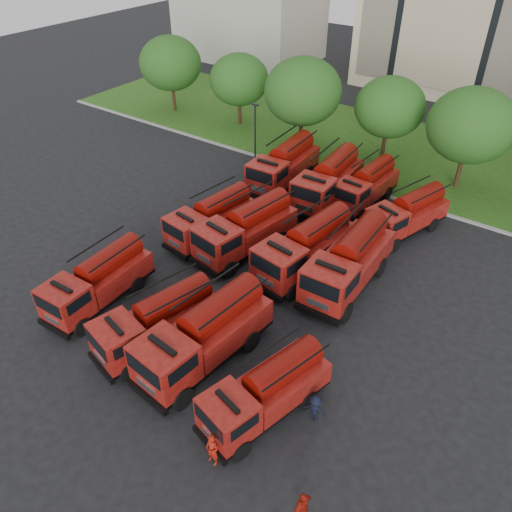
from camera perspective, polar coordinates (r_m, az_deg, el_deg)
The scene contains 27 objects.
ground at distance 28.52m, azimuth -3.74°, elevation -6.76°, with size 140.00×140.00×0.00m, color black.
lawn at distance 48.05m, azimuth 16.22°, elevation 11.24°, with size 70.00×16.00×0.12m, color #1E4713.
curb at distance 41.19m, azimuth 12.00°, elevation 7.57°, with size 70.00×0.30×0.14m, color gray.
side_building at distance 75.34m, azimuth -0.79°, elevation 25.50°, with size 18.00×12.00×10.00m, color #A6A293.
tree_0 at distance 55.16m, azimuth -9.76°, elevation 20.88°, with size 6.30×6.30×7.70m.
tree_1 at distance 50.97m, azimuth -1.95°, elevation 19.50°, with size 5.71×5.71×6.98m.
tree_2 at distance 45.32m, azimuth 5.38°, elevation 18.23°, with size 6.72×6.72×8.22m.
tree_3 at distance 44.88m, azimuth 15.04°, elevation 16.09°, with size 5.88×5.88×7.19m.
tree_4 at distance 41.58m, azimuth 23.38°, elevation 13.54°, with size 6.55×6.55×8.01m.
lamp_post_0 at distance 43.78m, azimuth -0.11°, elevation 14.28°, with size 0.60×0.25×5.11m.
fire_truck_0 at distance 29.69m, azimuth -17.58°, elevation -2.67°, with size 2.75×6.95×3.12m.
fire_truck_1 at distance 26.36m, azimuth -11.17°, elevation -7.29°, with size 3.87×7.19×3.11m.
fire_truck_2 at distance 25.04m, azimuth -5.84°, elevation -8.88°, with size 3.44×7.96×3.52m.
fire_truck_3 at distance 23.02m, azimuth 1.21°, elevation -15.13°, with size 3.74×6.81×2.94m.
fire_truck_4 at distance 33.83m, azimuth -5.07°, elevation 4.35°, with size 3.20×7.06×3.10m.
fire_truck_5 at distance 32.31m, azimuth -1.10°, elevation 3.13°, with size 3.75×7.82×3.42m.
fire_truck_6 at distance 30.72m, azimuth 5.78°, elevation 1.02°, with size 3.69×7.96×3.49m.
fire_truck_7 at distance 29.81m, azimuth 10.60°, elevation -0.61°, with size 3.09×7.99×3.60m.
fire_truck_8 at distance 40.28m, azimuth 3.22°, elevation 10.36°, with size 3.12×7.81×3.50m.
fire_truck_9 at distance 38.22m, azimuth 8.28°, elevation 8.53°, with size 3.20×7.93×3.55m.
fire_truck_10 at distance 38.63m, azimuth 12.46°, elevation 7.90°, with size 2.85×6.78×3.01m.
fire_truck_11 at distance 35.78m, azimuth 16.91°, elevation 4.65°, with size 4.14×7.00×3.02m.
firefighter_0 at distance 22.87m, azimuth -4.89°, elevation -22.35°, with size 0.64×0.47×1.76m, color #9B180B.
firefighter_1 at distance 26.38m, azimuth -14.29°, elevation -12.77°, with size 0.89×0.49×1.82m, color #9B180B.
firefighter_3 at distance 24.08m, azimuth 6.63°, elevation -18.03°, with size 1.02×0.52×1.57m, color black.
firefighter_4 at distance 28.40m, azimuth -10.06°, elevation -7.59°, with size 0.75×0.49×1.52m, color black.
firefighter_5 at distance 29.07m, azimuth 7.13°, elevation -5.99°, with size 1.84×0.79×1.98m, color #9B180B.
Camera 1 is at (13.44, -15.81, 19.56)m, focal length 35.00 mm.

